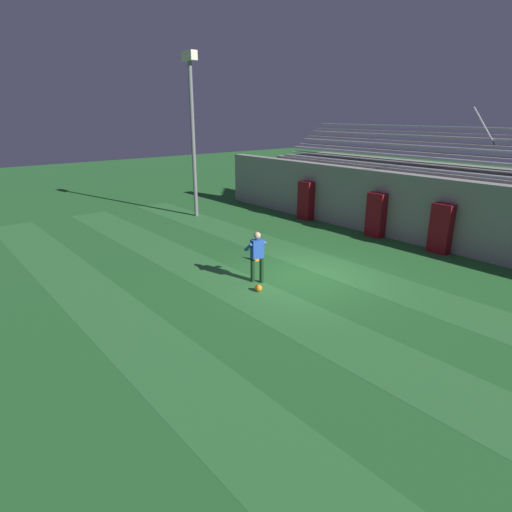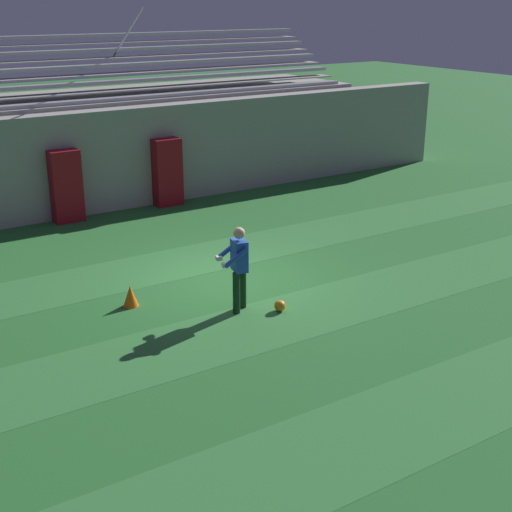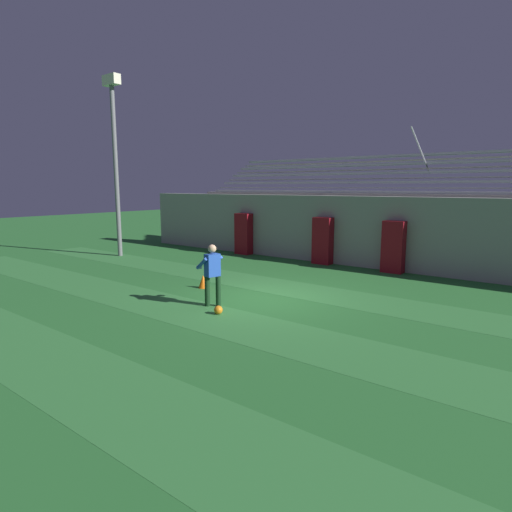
{
  "view_description": "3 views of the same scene",
  "coord_description": "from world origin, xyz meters",
  "px_view_note": "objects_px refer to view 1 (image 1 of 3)",
  "views": [
    {
      "loc": [
        9.2,
        -9.68,
        5.19
      ],
      "look_at": [
        -0.61,
        -1.56,
        0.92
      ],
      "focal_mm": 30.0,
      "sensor_mm": 36.0,
      "label": 1
    },
    {
      "loc": [
        -7.21,
        -12.17,
        5.67
      ],
      "look_at": [
        -0.38,
        -1.6,
        1.09
      ],
      "focal_mm": 50.0,
      "sensor_mm": 36.0,
      "label": 2
    },
    {
      "loc": [
        7.08,
        -9.54,
        3.18
      ],
      "look_at": [
        -0.14,
        -0.25,
        1.26
      ],
      "focal_mm": 30.0,
      "sensor_mm": 36.0,
      "label": 3
    }
  ],
  "objects_px": {
    "padding_pillar_far_left": "(306,200)",
    "goalkeeper": "(257,254)",
    "padding_pillar_gate_right": "(441,229)",
    "padding_pillar_gate_left": "(376,215)",
    "soccer_ball": "(259,288)",
    "floodlight_pole": "(192,116)",
    "traffic_cone": "(255,255)"
  },
  "relations": [
    {
      "from": "padding_pillar_gate_right",
      "to": "floodlight_pole",
      "type": "xyz_separation_m",
      "value": [
        -11.39,
        -3.92,
        4.08
      ]
    },
    {
      "from": "goalkeeper",
      "to": "traffic_cone",
      "type": "distance_m",
      "value": 2.25
    },
    {
      "from": "soccer_ball",
      "to": "traffic_cone",
      "type": "bearing_deg",
      "value": 142.32
    },
    {
      "from": "goalkeeper",
      "to": "padding_pillar_far_left",
      "type": "bearing_deg",
      "value": 124.15
    },
    {
      "from": "padding_pillar_gate_left",
      "to": "goalkeeper",
      "type": "height_order",
      "value": "padding_pillar_gate_left"
    },
    {
      "from": "goalkeeper",
      "to": "soccer_ball",
      "type": "xyz_separation_m",
      "value": [
        0.64,
        -0.46,
        -0.84
      ]
    },
    {
      "from": "padding_pillar_far_left",
      "to": "traffic_cone",
      "type": "relative_size",
      "value": 4.59
    },
    {
      "from": "padding_pillar_far_left",
      "to": "soccer_ball",
      "type": "relative_size",
      "value": 8.76
    },
    {
      "from": "padding_pillar_gate_left",
      "to": "goalkeeper",
      "type": "distance_m",
      "value": 7.46
    },
    {
      "from": "soccer_ball",
      "to": "padding_pillar_gate_left",
      "type": "bearing_deg",
      "value": 100.35
    },
    {
      "from": "goalkeeper",
      "to": "soccer_ball",
      "type": "relative_size",
      "value": 7.59
    },
    {
      "from": "padding_pillar_far_left",
      "to": "soccer_ball",
      "type": "xyz_separation_m",
      "value": [
        5.67,
        -7.88,
        -0.85
      ]
    },
    {
      "from": "padding_pillar_gate_right",
      "to": "soccer_ball",
      "type": "relative_size",
      "value": 8.76
    },
    {
      "from": "floodlight_pole",
      "to": "goalkeeper",
      "type": "relative_size",
      "value": 4.77
    },
    {
      "from": "traffic_cone",
      "to": "padding_pillar_far_left",
      "type": "bearing_deg",
      "value": 118.89
    },
    {
      "from": "padding_pillar_gate_left",
      "to": "padding_pillar_far_left",
      "type": "xyz_separation_m",
      "value": [
        -4.23,
        0.0,
        0.0
      ]
    },
    {
      "from": "padding_pillar_far_left",
      "to": "goalkeeper",
      "type": "relative_size",
      "value": 1.15
    },
    {
      "from": "padding_pillar_gate_left",
      "to": "padding_pillar_far_left",
      "type": "relative_size",
      "value": 1.0
    },
    {
      "from": "goalkeeper",
      "to": "soccer_ball",
      "type": "height_order",
      "value": "goalkeeper"
    },
    {
      "from": "padding_pillar_gate_right",
      "to": "traffic_cone",
      "type": "distance_m",
      "value": 7.24
    },
    {
      "from": "padding_pillar_gate_right",
      "to": "goalkeeper",
      "type": "xyz_separation_m",
      "value": [
        -2.17,
        -7.41,
        -0.01
      ]
    },
    {
      "from": "padding_pillar_far_left",
      "to": "floodlight_pole",
      "type": "height_order",
      "value": "floodlight_pole"
    },
    {
      "from": "padding_pillar_far_left",
      "to": "traffic_cone",
      "type": "xyz_separation_m",
      "value": [
        3.36,
        -6.1,
        -0.75
      ]
    },
    {
      "from": "goalkeeper",
      "to": "traffic_cone",
      "type": "height_order",
      "value": "goalkeeper"
    },
    {
      "from": "goalkeeper",
      "to": "traffic_cone",
      "type": "xyz_separation_m",
      "value": [
        -1.66,
        1.32,
        -0.74
      ]
    },
    {
      "from": "soccer_ball",
      "to": "goalkeeper",
      "type": "bearing_deg",
      "value": 144.0
    },
    {
      "from": "soccer_ball",
      "to": "padding_pillar_far_left",
      "type": "bearing_deg",
      "value": 125.73
    },
    {
      "from": "padding_pillar_gate_left",
      "to": "floodlight_pole",
      "type": "xyz_separation_m",
      "value": [
        -8.42,
        -3.92,
        4.08
      ]
    },
    {
      "from": "padding_pillar_gate_left",
      "to": "goalkeeper",
      "type": "xyz_separation_m",
      "value": [
        0.8,
        -7.41,
        -0.01
      ]
    },
    {
      "from": "padding_pillar_gate_right",
      "to": "traffic_cone",
      "type": "bearing_deg",
      "value": -122.13
    },
    {
      "from": "traffic_cone",
      "to": "floodlight_pole",
      "type": "bearing_deg",
      "value": 163.91
    },
    {
      "from": "soccer_ball",
      "to": "traffic_cone",
      "type": "relative_size",
      "value": 0.52
    }
  ]
}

